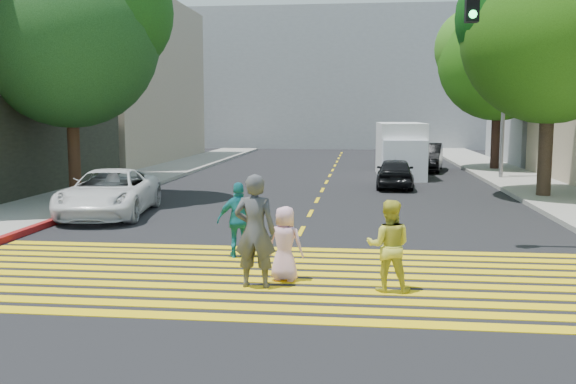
% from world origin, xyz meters
% --- Properties ---
extents(ground, '(120.00, 120.00, 0.00)m').
position_xyz_m(ground, '(0.00, 0.00, 0.00)').
color(ground, black).
extents(sidewalk_left, '(3.00, 40.00, 0.15)m').
position_xyz_m(sidewalk_left, '(-8.50, 22.00, 0.07)').
color(sidewalk_left, gray).
rests_on(sidewalk_left, ground).
extents(sidewalk_right, '(3.00, 60.00, 0.15)m').
position_xyz_m(sidewalk_right, '(8.50, 15.00, 0.07)').
color(sidewalk_right, gray).
rests_on(sidewalk_right, ground).
extents(curb_red, '(0.20, 8.00, 0.16)m').
position_xyz_m(curb_red, '(-6.90, 6.00, 0.08)').
color(curb_red, maroon).
rests_on(curb_red, ground).
extents(crosswalk, '(13.40, 5.30, 0.01)m').
position_xyz_m(crosswalk, '(0.00, 1.28, 0.01)').
color(crosswalk, yellow).
rests_on(crosswalk, ground).
extents(lane_line, '(0.12, 34.40, 0.01)m').
position_xyz_m(lane_line, '(0.00, 22.50, 0.01)').
color(lane_line, yellow).
rests_on(lane_line, ground).
extents(building_left_tan, '(12.00, 16.00, 10.00)m').
position_xyz_m(building_left_tan, '(-16.00, 28.00, 5.00)').
color(building_left_tan, tan).
rests_on(building_left_tan, ground).
extents(backdrop_block, '(30.00, 8.00, 12.00)m').
position_xyz_m(backdrop_block, '(0.00, 48.00, 6.00)').
color(backdrop_block, gray).
rests_on(backdrop_block, ground).
extents(tree_left, '(7.14, 6.83, 8.75)m').
position_xyz_m(tree_left, '(-8.29, 10.87, 5.90)').
color(tree_left, '#4B2518').
rests_on(tree_left, ground).
extents(tree_right_near, '(7.92, 7.58, 9.01)m').
position_xyz_m(tree_right_near, '(8.08, 13.17, 6.09)').
color(tree_right_near, black).
rests_on(tree_right_near, ground).
extents(tree_right_far, '(8.43, 8.19, 9.02)m').
position_xyz_m(tree_right_far, '(8.60, 24.38, 6.09)').
color(tree_right_far, black).
rests_on(tree_right_far, ground).
extents(pedestrian_man, '(0.75, 0.51, 2.01)m').
position_xyz_m(pedestrian_man, '(-0.30, 0.54, 1.01)').
color(pedestrian_man, '#424345').
rests_on(pedestrian_man, ground).
extents(pedestrian_woman, '(0.81, 0.65, 1.60)m').
position_xyz_m(pedestrian_woman, '(2.02, 0.55, 0.80)').
color(pedestrian_woman, gold).
rests_on(pedestrian_woman, ground).
extents(pedestrian_child, '(0.76, 0.58, 1.38)m').
position_xyz_m(pedestrian_child, '(0.17, 1.05, 0.69)').
color(pedestrian_child, '#ECB1C8').
rests_on(pedestrian_child, ground).
extents(pedestrian_extra, '(1.02, 0.63, 1.61)m').
position_xyz_m(pedestrian_extra, '(-1.02, 2.83, 0.81)').
color(pedestrian_extra, '#197482').
rests_on(pedestrian_extra, ground).
extents(white_sedan, '(2.87, 5.20, 1.38)m').
position_xyz_m(white_sedan, '(-5.94, 7.90, 0.69)').
color(white_sedan, white).
rests_on(white_sedan, ground).
extents(dark_car_near, '(1.63, 3.74, 1.25)m').
position_xyz_m(dark_car_near, '(2.90, 16.06, 0.63)').
color(dark_car_near, black).
rests_on(dark_car_near, ground).
extents(silver_car, '(2.31, 4.51, 1.25)m').
position_xyz_m(silver_car, '(3.77, 28.69, 0.63)').
color(silver_car, '#AFB1B8').
rests_on(silver_car, ground).
extents(dark_car_parked, '(2.24, 4.66, 1.47)m').
position_xyz_m(dark_car_parked, '(4.92, 24.09, 0.74)').
color(dark_car_parked, black).
rests_on(dark_car_parked, ground).
extents(white_van, '(2.22, 5.53, 2.58)m').
position_xyz_m(white_van, '(3.39, 20.79, 1.23)').
color(white_van, white).
rests_on(white_van, ground).
extents(street_lamp, '(2.15, 0.65, 9.56)m').
position_xyz_m(street_lamp, '(7.66, 19.61, 5.48)').
color(street_lamp, gray).
rests_on(street_lamp, ground).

